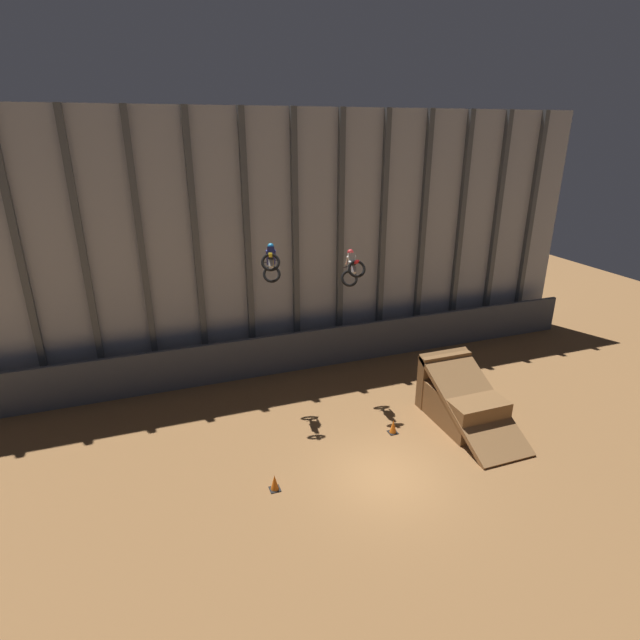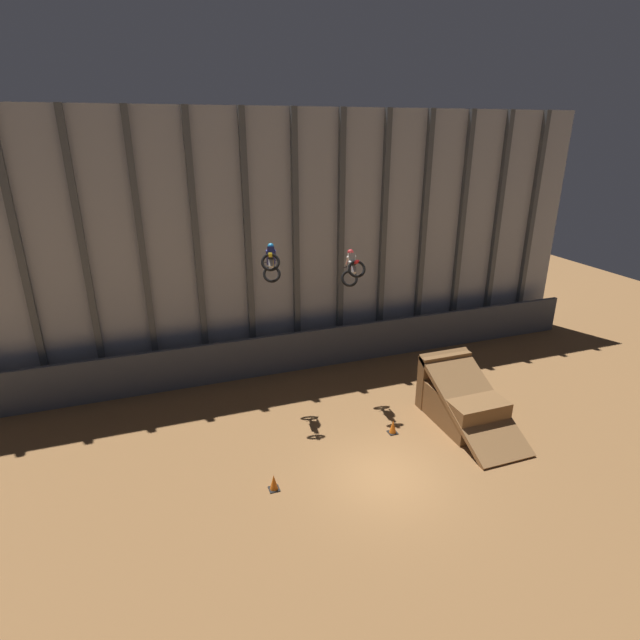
{
  "view_description": "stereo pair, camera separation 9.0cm",
  "coord_description": "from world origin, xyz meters",
  "px_view_note": "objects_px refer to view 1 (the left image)",
  "views": [
    {
      "loc": [
        -7.01,
        -12.64,
        11.33
      ],
      "look_at": [
        -0.38,
        5.6,
        3.88
      ],
      "focal_mm": 28.0,
      "sensor_mm": 36.0,
      "label": 1
    },
    {
      "loc": [
        -6.93,
        -12.67,
        11.33
      ],
      "look_at": [
        -0.38,
        5.6,
        3.88
      ],
      "focal_mm": 28.0,
      "sensor_mm": 36.0,
      "label": 2
    }
  ],
  "objects_px": {
    "rider_bike_right_air": "(352,268)",
    "rider_bike_left_air": "(271,263)",
    "traffic_cone_near_ramp": "(393,427)",
    "traffic_cone_arena_edge": "(275,483)",
    "dirt_ramp": "(460,399)"
  },
  "relations": [
    {
      "from": "rider_bike_left_air",
      "to": "rider_bike_right_air",
      "type": "distance_m",
      "value": 3.38
    },
    {
      "from": "dirt_ramp",
      "to": "rider_bike_right_air",
      "type": "height_order",
      "value": "rider_bike_right_air"
    },
    {
      "from": "traffic_cone_near_ramp",
      "to": "traffic_cone_arena_edge",
      "type": "bearing_deg",
      "value": -162.79
    },
    {
      "from": "traffic_cone_near_ramp",
      "to": "traffic_cone_arena_edge",
      "type": "distance_m",
      "value": 5.56
    },
    {
      "from": "traffic_cone_arena_edge",
      "to": "dirt_ramp",
      "type": "bearing_deg",
      "value": 11.57
    },
    {
      "from": "traffic_cone_arena_edge",
      "to": "rider_bike_left_air",
      "type": "bearing_deg",
      "value": 74.3
    },
    {
      "from": "rider_bike_right_air",
      "to": "traffic_cone_near_ramp",
      "type": "relative_size",
      "value": 3.05
    },
    {
      "from": "rider_bike_left_air",
      "to": "traffic_cone_arena_edge",
      "type": "height_order",
      "value": "rider_bike_left_air"
    },
    {
      "from": "rider_bike_right_air",
      "to": "traffic_cone_near_ramp",
      "type": "bearing_deg",
      "value": -72.42
    },
    {
      "from": "rider_bike_right_air",
      "to": "rider_bike_left_air",
      "type": "bearing_deg",
      "value": -178.04
    },
    {
      "from": "rider_bike_right_air",
      "to": "traffic_cone_arena_edge",
      "type": "height_order",
      "value": "rider_bike_right_air"
    },
    {
      "from": "dirt_ramp",
      "to": "traffic_cone_near_ramp",
      "type": "relative_size",
      "value": 8.42
    },
    {
      "from": "dirt_ramp",
      "to": "traffic_cone_near_ramp",
      "type": "height_order",
      "value": "dirt_ramp"
    },
    {
      "from": "dirt_ramp",
      "to": "traffic_cone_arena_edge",
      "type": "relative_size",
      "value": 8.42
    },
    {
      "from": "rider_bike_left_air",
      "to": "rider_bike_right_air",
      "type": "xyz_separation_m",
      "value": [
        3.32,
        -0.45,
        -0.42
      ]
    }
  ]
}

